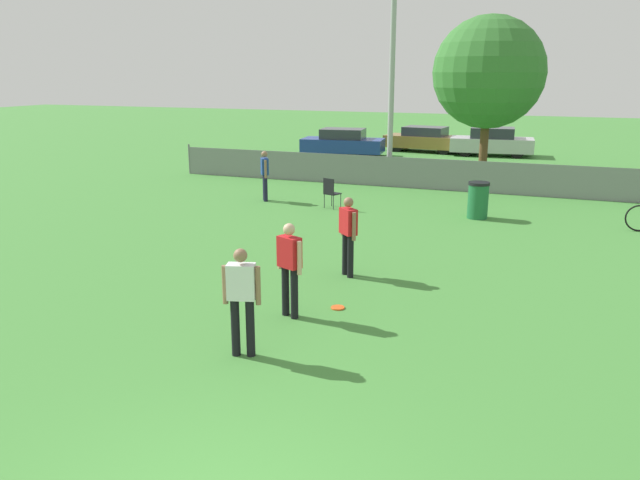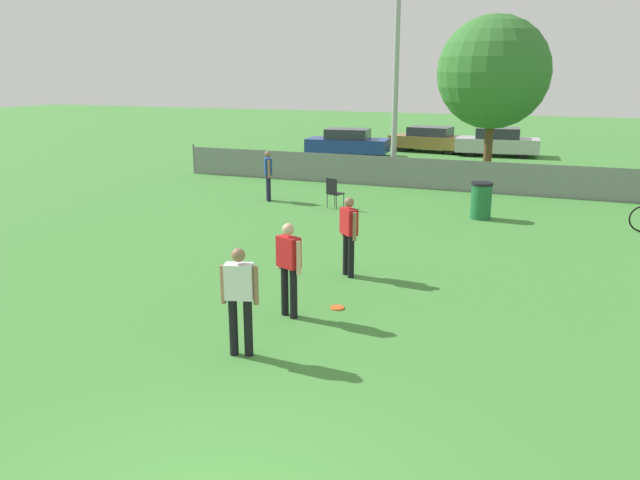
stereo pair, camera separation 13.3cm
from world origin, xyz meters
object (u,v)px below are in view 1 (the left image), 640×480
object	(u,v)px
spectator_in_blue	(265,172)
parked_car_blue	(343,143)
tree_near_pole	(489,73)
player_defender_red	(290,264)
player_receiver_white	(242,295)
player_thrower_red	(348,231)
trash_bin	(478,200)
parked_car_tan	(425,139)
frisbee_disc	(338,308)
folding_chair_sideline	(331,191)
light_pole	(393,26)
parked_car_silver	(492,142)

from	to	relation	value
spectator_in_blue	parked_car_blue	distance (m)	11.74
tree_near_pole	parked_car_blue	world-z (taller)	tree_near_pole
player_defender_red	player_receiver_white	world-z (taller)	same
tree_near_pole	player_thrower_red	bearing A→B (deg)	-95.02
player_thrower_red	parked_car_blue	size ratio (longest dim) A/B	0.39
player_defender_red	spectator_in_blue	size ratio (longest dim) A/B	1.02
tree_near_pole	parked_car_blue	size ratio (longest dim) A/B	1.45
trash_bin	parked_car_tan	xyz separation A→B (m)	(-4.63, 14.79, 0.13)
parked_car_blue	frisbee_disc	bearing A→B (deg)	-77.89
tree_near_pole	trash_bin	xyz separation A→B (m)	(0.67, -6.53, -3.52)
player_thrower_red	player_defender_red	world-z (taller)	same
folding_chair_sideline	player_receiver_white	bearing A→B (deg)	122.26
light_pole	trash_bin	world-z (taller)	light_pole
player_defender_red	trash_bin	size ratio (longest dim) A/B	1.57
player_receiver_white	parked_car_tan	bearing A→B (deg)	79.84
player_defender_red	parked_car_silver	world-z (taller)	player_defender_red
player_receiver_white	parked_car_silver	distance (m)	24.89
player_thrower_red	parked_car_tan	bearing A→B (deg)	140.83
frisbee_disc	parked_car_tan	distance (m)	23.17
tree_near_pole	trash_bin	size ratio (longest dim) A/B	5.84
player_thrower_red	tree_near_pole	bearing A→B (deg)	128.17
player_defender_red	spectator_in_blue	bearing A→B (deg)	141.90
parked_car_tan	parked_car_blue	bearing A→B (deg)	-132.76
tree_near_pole	parked_car_silver	bearing A→B (deg)	93.63
tree_near_pole	player_receiver_white	bearing A→B (deg)	-94.64
spectator_in_blue	trash_bin	distance (m)	6.80
spectator_in_blue	parked_car_blue	bearing A→B (deg)	-26.11
player_defender_red	player_thrower_red	bearing A→B (deg)	108.58
player_thrower_red	player_receiver_white	xyz separation A→B (m)	(-0.25, -4.11, 0.00)
spectator_in_blue	frisbee_disc	size ratio (longest dim) A/B	6.49
player_defender_red	frisbee_disc	xyz separation A→B (m)	(0.64, 0.65, -0.94)
player_defender_red	player_receiver_white	bearing A→B (deg)	-67.53
trash_bin	parked_car_blue	xyz separation A→B (m)	(-8.13, 11.72, 0.13)
folding_chair_sideline	parked_car_tan	distance (m)	15.04
player_receiver_white	parked_car_silver	size ratio (longest dim) A/B	0.40
tree_near_pole	player_thrower_red	size ratio (longest dim) A/B	3.71
parked_car_blue	tree_near_pole	bearing A→B (deg)	-41.47
player_thrower_red	parked_car_tan	size ratio (longest dim) A/B	0.39
light_pole	parked_car_tan	bearing A→B (deg)	94.47
parked_car_blue	parked_car_tan	bearing A→B (deg)	34.59
tree_near_pole	player_receiver_white	distance (m)	17.30
light_pole	player_receiver_white	size ratio (longest dim) A/B	5.88
trash_bin	player_defender_red	bearing A→B (deg)	-102.94
spectator_in_blue	parked_car_tan	size ratio (longest dim) A/B	0.38
frisbee_disc	parked_car_silver	xyz separation A→B (m)	(0.21, 22.57, 0.67)
player_receiver_white	folding_chair_sideline	distance (m)	10.46
player_thrower_red	player_defender_red	size ratio (longest dim) A/B	1.00
tree_near_pole	player_defender_red	distance (m)	15.69
light_pole	parked_car_tan	distance (m)	11.42
light_pole	player_thrower_red	size ratio (longest dim) A/B	5.88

